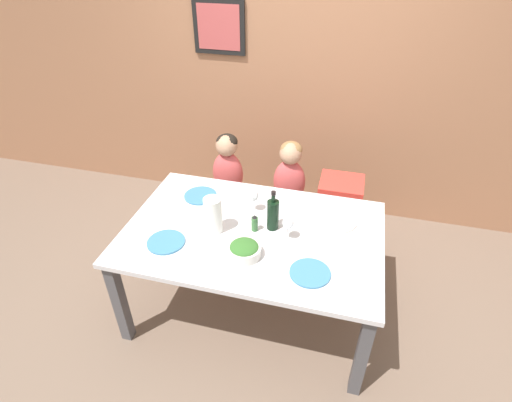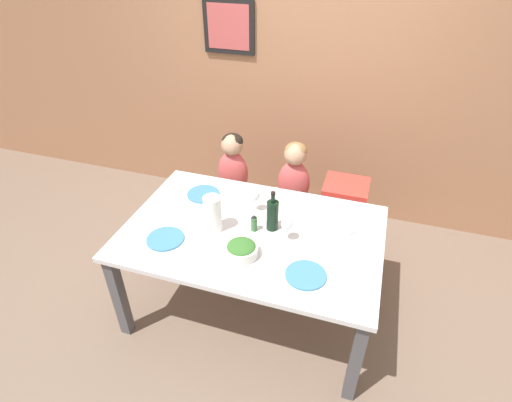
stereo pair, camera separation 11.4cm
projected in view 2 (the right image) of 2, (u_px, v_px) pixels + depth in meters
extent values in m
plane|color=#705B4C|center=(253.00, 305.00, 3.01)|extent=(14.00, 14.00, 0.00)
cube|color=#9E6B4C|center=(306.00, 69.00, 3.37)|extent=(10.00, 0.06, 2.70)
cube|color=black|center=(229.00, 27.00, 3.33)|extent=(0.45, 0.02, 0.44)
cube|color=#B74C4C|center=(228.00, 27.00, 3.32)|extent=(0.37, 0.00, 0.36)
cube|color=silver|center=(252.00, 233.00, 2.60)|extent=(1.66, 1.08, 0.03)
cube|color=#4C4C51|center=(119.00, 296.00, 2.63)|extent=(0.07, 0.07, 0.69)
cube|color=#4C4C51|center=(356.00, 361.00, 2.24)|extent=(0.07, 0.07, 0.69)
cube|color=#4C4C51|center=(184.00, 213.00, 3.37)|extent=(0.07, 0.07, 0.69)
cube|color=#4C4C51|center=(370.00, 251.00, 2.99)|extent=(0.07, 0.07, 0.69)
cylinder|color=silver|center=(214.00, 221.00, 3.52)|extent=(0.04, 0.04, 0.41)
cylinder|color=silver|center=(244.00, 227.00, 3.45)|extent=(0.04, 0.04, 0.41)
cylinder|color=silver|center=(226.00, 204.00, 3.73)|extent=(0.04, 0.04, 0.41)
cylinder|color=silver|center=(254.00, 209.00, 3.66)|extent=(0.04, 0.04, 0.41)
cube|color=tan|center=(234.00, 194.00, 3.46)|extent=(0.40, 0.37, 0.05)
cylinder|color=silver|center=(271.00, 233.00, 3.39)|extent=(0.04, 0.04, 0.41)
cylinder|color=silver|center=(303.00, 239.00, 3.32)|extent=(0.04, 0.04, 0.41)
cylinder|color=silver|center=(280.00, 214.00, 3.60)|extent=(0.04, 0.04, 0.41)
cylinder|color=silver|center=(310.00, 220.00, 3.53)|extent=(0.04, 0.04, 0.41)
cube|color=tan|center=(292.00, 205.00, 3.33)|extent=(0.40, 0.37, 0.05)
cylinder|color=silver|center=(324.00, 229.00, 3.22)|extent=(0.04, 0.04, 0.67)
cylinder|color=silver|center=(353.00, 235.00, 3.16)|extent=(0.04, 0.04, 0.67)
cylinder|color=silver|center=(329.00, 213.00, 3.40)|extent=(0.04, 0.04, 0.67)
cylinder|color=silver|center=(357.00, 218.00, 3.34)|extent=(0.04, 0.04, 0.67)
cube|color=red|center=(346.00, 187.00, 3.07)|extent=(0.34, 0.31, 0.05)
ellipsoid|color=#C64C4C|center=(233.00, 173.00, 3.33)|extent=(0.26, 0.17, 0.39)
sphere|color=tan|center=(232.00, 145.00, 3.19)|extent=(0.18, 0.18, 0.18)
ellipsoid|color=black|center=(232.00, 141.00, 3.18)|extent=(0.17, 0.17, 0.12)
ellipsoid|color=#C64C4C|center=(294.00, 183.00, 3.20)|extent=(0.26, 0.17, 0.39)
sphere|color=tan|center=(295.00, 154.00, 3.06)|extent=(0.18, 0.18, 0.18)
ellipsoid|color=olive|center=(296.00, 150.00, 3.05)|extent=(0.17, 0.17, 0.12)
cylinder|color=black|center=(272.00, 216.00, 2.55)|extent=(0.08, 0.08, 0.21)
cylinder|color=black|center=(273.00, 197.00, 2.47)|extent=(0.03, 0.03, 0.08)
cylinder|color=black|center=(273.00, 194.00, 2.45)|extent=(0.03, 0.03, 0.02)
cylinder|color=white|center=(213.00, 214.00, 2.53)|extent=(0.11, 0.11, 0.25)
cylinder|color=white|center=(286.00, 239.00, 2.52)|extent=(0.06, 0.06, 0.00)
cylinder|color=white|center=(286.00, 234.00, 2.49)|extent=(0.01, 0.01, 0.08)
ellipsoid|color=white|center=(287.00, 224.00, 2.45)|extent=(0.07, 0.07, 0.08)
cylinder|color=white|center=(255.00, 210.00, 2.77)|extent=(0.06, 0.06, 0.00)
cylinder|color=white|center=(255.00, 205.00, 2.75)|extent=(0.01, 0.01, 0.08)
ellipsoid|color=white|center=(255.00, 196.00, 2.70)|extent=(0.07, 0.07, 0.08)
cylinder|color=silver|center=(241.00, 251.00, 2.38)|extent=(0.20, 0.20, 0.07)
ellipsoid|color=#336628|center=(241.00, 246.00, 2.36)|extent=(0.17, 0.17, 0.05)
cylinder|color=teal|center=(165.00, 239.00, 2.51)|extent=(0.24, 0.24, 0.01)
cylinder|color=teal|center=(203.00, 194.00, 2.93)|extent=(0.24, 0.24, 0.01)
cylinder|color=silver|center=(339.00, 225.00, 2.63)|extent=(0.24, 0.24, 0.01)
cylinder|color=teal|center=(306.00, 275.00, 2.25)|extent=(0.24, 0.24, 0.01)
cylinder|color=#336633|center=(254.00, 224.00, 2.57)|extent=(0.04, 0.04, 0.10)
cone|color=black|center=(254.00, 216.00, 2.53)|extent=(0.03, 0.03, 0.02)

